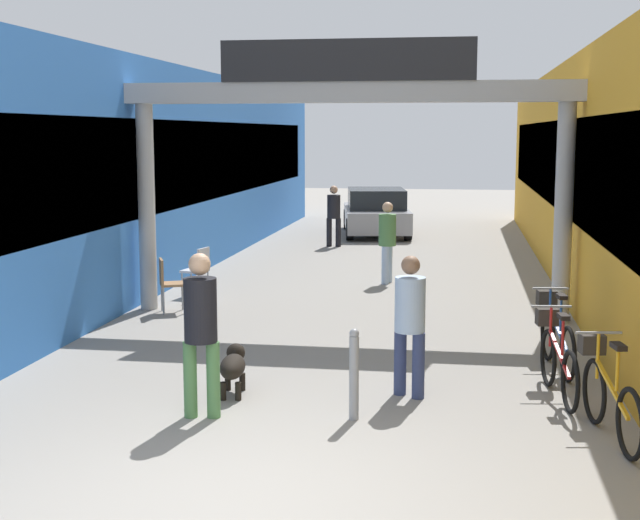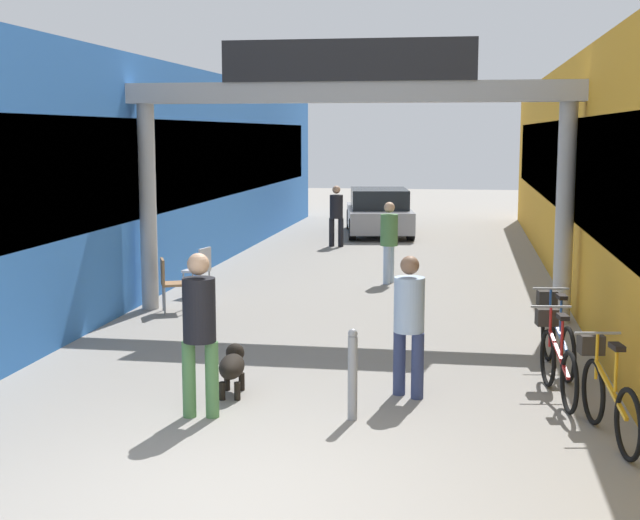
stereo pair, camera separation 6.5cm
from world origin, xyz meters
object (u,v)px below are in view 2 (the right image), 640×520
at_px(pedestrian_companion, 409,317).
at_px(cafe_chair_aluminium_farther, 200,267).
at_px(pedestrian_elderly_walking, 336,212).
at_px(pedestrian_carrying_crate, 389,237).
at_px(bicycle_blue_third, 556,334).
at_px(pedestrian_with_dog, 199,324).
at_px(bollard_post_metal, 353,374).
at_px(bicycle_red_second, 556,358).
at_px(bicycle_orange_nearest, 606,393).
at_px(parked_car_silver, 379,212).
at_px(dog_on_leash, 232,365).
at_px(cafe_chair_wood_nearer, 169,280).

bearing_deg(pedestrian_companion, cafe_chair_aluminium_farther, 126.44).
distance_m(pedestrian_elderly_walking, cafe_chair_aluminium_farther, 7.57).
xyz_separation_m(pedestrian_carrying_crate, bicycle_blue_third, (2.60, -6.02, -0.47)).
relative_size(pedestrian_with_dog, bollard_post_metal, 1.80).
relative_size(pedestrian_with_dog, bicycle_red_second, 1.02).
xyz_separation_m(pedestrian_elderly_walking, bicycle_orange_nearest, (4.67, -14.01, -0.46)).
bearing_deg(parked_car_silver, pedestrian_with_dog, -90.70).
height_order(pedestrian_with_dog, bicycle_red_second, pedestrian_with_dog).
height_order(dog_on_leash, bicycle_red_second, bicycle_red_second).
xyz_separation_m(pedestrian_companion, pedestrian_carrying_crate, (-0.87, 7.53, 0.00)).
height_order(bicycle_red_second, cafe_chair_wood_nearer, bicycle_red_second).
relative_size(dog_on_leash, cafe_chair_aluminium_farther, 0.83).
distance_m(pedestrian_with_dog, bicycle_orange_nearest, 4.09).
relative_size(pedestrian_with_dog, pedestrian_elderly_walking, 1.09).
distance_m(bicycle_blue_third, parked_car_silver, 14.82).
distance_m(bicycle_orange_nearest, parked_car_silver, 17.34).
distance_m(dog_on_leash, bicycle_red_second, 3.63).
distance_m(pedestrian_carrying_crate, parked_car_silver, 8.41).
bearing_deg(pedestrian_carrying_crate, pedestrian_elderly_walking, 108.56).
distance_m(pedestrian_with_dog, dog_on_leash, 1.09).
height_order(pedestrian_companion, cafe_chair_wood_nearer, pedestrian_companion).
relative_size(bicycle_orange_nearest, bollard_post_metal, 1.75).
bearing_deg(pedestrian_companion, parked_car_silver, 96.72).
height_order(bicycle_orange_nearest, bicycle_blue_third, same).
distance_m(bicycle_orange_nearest, bollard_post_metal, 2.49).
bearing_deg(pedestrian_companion, dog_on_leash, -173.93).
height_order(bicycle_orange_nearest, cafe_chair_aluminium_farther, bicycle_orange_nearest).
bearing_deg(cafe_chair_aluminium_farther, bicycle_orange_nearest, -47.30).
relative_size(bollard_post_metal, parked_car_silver, 0.23).
xyz_separation_m(pedestrian_elderly_walking, bicycle_blue_third, (4.43, -11.46, -0.46)).
bearing_deg(dog_on_leash, bicycle_blue_third, 24.81).
bearing_deg(bicycle_red_second, dog_on_leash, -172.22).
distance_m(pedestrian_carrying_crate, cafe_chair_aluminium_farther, 3.80).
bearing_deg(pedestrian_carrying_crate, cafe_chair_wood_nearer, -133.99).
distance_m(bicycle_red_second, bollard_post_metal, 2.45).
bearing_deg(cafe_chair_aluminium_farther, bicycle_blue_third, -34.67).
xyz_separation_m(pedestrian_carrying_crate, cafe_chair_aluminium_farther, (-3.22, -1.99, -0.37)).
height_order(pedestrian_elderly_walking, bicycle_orange_nearest, pedestrian_elderly_walking).
xyz_separation_m(dog_on_leash, bicycle_orange_nearest, (3.94, -0.83, 0.11)).
bearing_deg(pedestrian_carrying_crate, pedestrian_companion, -83.44).
bearing_deg(pedestrian_carrying_crate, bicycle_orange_nearest, -71.65).
height_order(dog_on_leash, bicycle_orange_nearest, bicycle_orange_nearest).
bearing_deg(cafe_chair_wood_nearer, pedestrian_with_dog, -67.91).
bearing_deg(bicycle_red_second, pedestrian_carrying_crate, 108.99).
xyz_separation_m(pedestrian_elderly_walking, dog_on_leash, (0.73, -13.18, -0.56)).
bearing_deg(pedestrian_elderly_walking, bicycle_red_second, -71.19).
height_order(bicycle_blue_third, parked_car_silver, parked_car_silver).
height_order(pedestrian_with_dog, bicycle_blue_third, pedestrian_with_dog).
relative_size(bicycle_red_second, bollard_post_metal, 1.76).
bearing_deg(bicycle_red_second, bollard_post_metal, -150.99).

